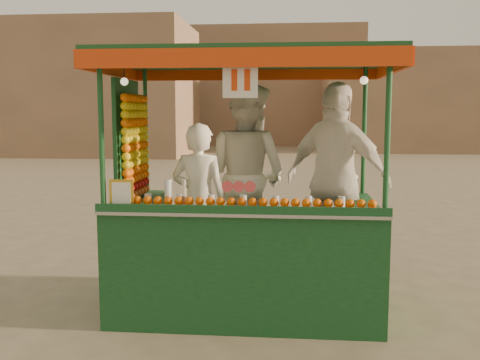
# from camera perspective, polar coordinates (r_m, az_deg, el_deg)

# --- Properties ---
(ground) EXTENTS (90.00, 90.00, 0.00)m
(ground) POSITION_cam_1_polar(r_m,az_deg,el_deg) (5.72, -2.73, -12.74)
(ground) COLOR #685D4A
(ground) RESTS_ON ground
(building_left) EXTENTS (10.00, 6.00, 6.00)m
(building_left) POSITION_cam_1_polar(r_m,az_deg,el_deg) (27.17, -15.92, 9.00)
(building_left) COLOR #956E54
(building_left) RESTS_ON ground
(building_right) EXTENTS (9.00, 6.00, 5.00)m
(building_right) POSITION_cam_1_polar(r_m,az_deg,el_deg) (29.99, 17.51, 7.78)
(building_right) COLOR #956E54
(building_right) RESTS_ON ground
(building_center) EXTENTS (14.00, 7.00, 7.00)m
(building_center) POSITION_cam_1_polar(r_m,az_deg,el_deg) (35.48, 0.88, 9.55)
(building_center) COLOR #956E54
(building_center) RESTS_ON ground
(juice_cart) EXTENTS (2.74, 1.78, 2.49)m
(juice_cart) POSITION_cam_1_polar(r_m,az_deg,el_deg) (5.32, -0.07, -5.25)
(juice_cart) COLOR #103C1B
(juice_cart) RESTS_ON ground
(vendor_left) EXTENTS (0.62, 0.46, 1.55)m
(vendor_left) POSITION_cam_1_polar(r_m,az_deg,el_deg) (5.42, -4.28, -2.23)
(vendor_left) COLOR white
(vendor_left) RESTS_ON ground
(vendor_middle) EXTENTS (1.20, 1.14, 1.96)m
(vendor_middle) POSITION_cam_1_polar(r_m,az_deg,el_deg) (5.82, 0.71, 0.45)
(vendor_middle) COLOR white
(vendor_middle) RESTS_ON ground
(vendor_right) EXTENTS (1.22, 1.03, 1.96)m
(vendor_right) POSITION_cam_1_polar(r_m,az_deg,el_deg) (5.57, 10.07, 0.03)
(vendor_right) COLOR white
(vendor_right) RESTS_ON ground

